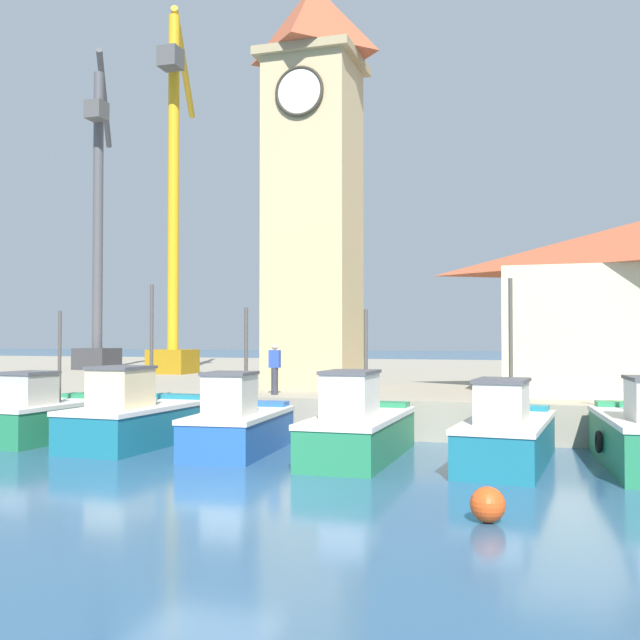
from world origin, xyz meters
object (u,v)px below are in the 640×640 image
(clock_tower, at_px, (313,173))
(fishing_boat_left_inner, at_px, (238,425))
(fishing_boat_center, at_px, (507,435))
(fishing_boat_far_left, at_px, (46,416))
(dock_worker_near_tower, at_px, (275,368))
(fishing_boat_left_outer, at_px, (137,418))
(fishing_boat_mid_left, at_px, (359,429))
(port_crane_near, at_px, (174,229))
(mooring_buoy, at_px, (488,505))
(port_crane_far, at_px, (98,251))

(clock_tower, bearing_deg, fishing_boat_left_inner, -85.99)
(fishing_boat_center, height_order, clock_tower, clock_tower)
(fishing_boat_left_inner, relative_size, fishing_boat_center, 0.84)
(fishing_boat_far_left, distance_m, dock_worker_near_tower, 6.92)
(fishing_boat_left_outer, xyz_separation_m, clock_tower, (2.61, 7.55, 8.15))
(fishing_boat_left_outer, bearing_deg, fishing_boat_mid_left, -3.88)
(fishing_boat_left_inner, xyz_separation_m, clock_tower, (-0.56, 7.94, 8.19))
(fishing_boat_far_left, distance_m, fishing_boat_mid_left, 9.36)
(fishing_boat_left_inner, distance_m, fishing_boat_center, 6.66)
(port_crane_near, bearing_deg, clock_tower, -39.25)
(fishing_boat_left_outer, relative_size, mooring_buoy, 8.86)
(fishing_boat_center, relative_size, dock_worker_near_tower, 3.22)
(fishing_boat_far_left, xyz_separation_m, fishing_boat_mid_left, (9.35, -0.48, 0.03))
(fishing_boat_center, bearing_deg, clock_tower, 132.76)
(fishing_boat_center, relative_size, port_crane_near, 0.28)
(fishing_boat_left_inner, xyz_separation_m, mooring_buoy, (6.69, -5.45, -0.41))
(fishing_boat_far_left, xyz_separation_m, mooring_buoy, (12.86, -5.88, -0.41))
(fishing_boat_mid_left, xyz_separation_m, fishing_boat_center, (3.48, 0.18, -0.03))
(fishing_boat_left_inner, height_order, fishing_boat_center, fishing_boat_center)
(mooring_buoy, bearing_deg, port_crane_far, 134.07)
(port_crane_near, xyz_separation_m, port_crane_far, (-6.39, 2.88, -0.59))
(fishing_boat_left_inner, bearing_deg, fishing_boat_left_outer, 173.08)
(clock_tower, height_order, port_crane_near, port_crane_near)
(mooring_buoy, bearing_deg, fishing_boat_left_inner, 140.82)
(fishing_boat_left_inner, relative_size, mooring_buoy, 7.72)
(fishing_boat_left_inner, relative_size, dock_worker_near_tower, 2.70)
(port_crane_near, relative_size, mooring_buoy, 32.90)
(clock_tower, height_order, dock_worker_near_tower, clock_tower)
(fishing_boat_left_outer, bearing_deg, mooring_buoy, -30.63)
(fishing_boat_center, height_order, dock_worker_near_tower, fishing_boat_center)
(mooring_buoy, xyz_separation_m, dock_worker_near_tower, (-7.42, 9.96, 1.69))
(fishing_boat_far_left, distance_m, fishing_boat_left_outer, 3.01)
(port_crane_near, relative_size, port_crane_far, 1.02)
(fishing_boat_mid_left, bearing_deg, dock_worker_near_tower, 130.65)
(fishing_boat_center, distance_m, port_crane_far, 31.16)
(fishing_boat_left_outer, xyz_separation_m, fishing_boat_left_inner, (3.17, -0.38, -0.04))
(port_crane_near, bearing_deg, fishing_boat_center, -42.84)
(fishing_boat_left_outer, bearing_deg, fishing_boat_center, -1.47)
(fishing_boat_far_left, height_order, fishing_boat_center, fishing_boat_center)
(mooring_buoy, relative_size, dock_worker_near_tower, 0.35)
(fishing_boat_mid_left, bearing_deg, port_crane_near, 130.43)
(fishing_boat_left_inner, bearing_deg, fishing_boat_far_left, 175.97)
(fishing_boat_left_inner, xyz_separation_m, fishing_boat_mid_left, (3.18, -0.05, 0.02))
(fishing_boat_far_left, relative_size, clock_tower, 0.26)
(fishing_boat_left_inner, bearing_deg, port_crane_far, 131.79)
(fishing_boat_left_outer, relative_size, port_crane_far, 0.27)
(port_crane_far, bearing_deg, dock_worker_near_tower, -41.75)
(fishing_boat_left_inner, distance_m, clock_tower, 11.42)
(fishing_boat_left_inner, relative_size, port_crane_near, 0.23)
(port_crane_far, relative_size, mooring_buoy, 32.37)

